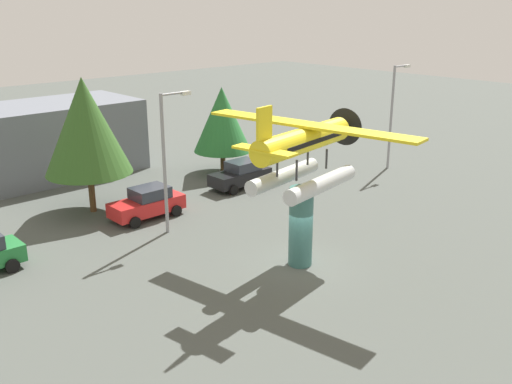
{
  "coord_description": "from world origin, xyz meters",
  "views": [
    {
      "loc": [
        -17.98,
        -16.37,
        11.53
      ],
      "look_at": [
        0.0,
        3.0,
        2.8
      ],
      "focal_mm": 40.16,
      "sensor_mm": 36.0,
      "label": 1
    }
  ],
  "objects": [
    {
      "name": "car_far_black",
      "position": [
        5.76,
        10.66,
        0.88
      ],
      "size": [
        4.2,
        2.02,
        1.76
      ],
      "rotation": [
        0.0,
        0.0,
        3.14
      ],
      "color": "black",
      "rests_on": "ground"
    },
    {
      "name": "streetlight_primary",
      "position": [
        -2.05,
        7.45,
        4.3
      ],
      "size": [
        1.84,
        0.28,
        7.35
      ],
      "color": "gray",
      "rests_on": "ground"
    },
    {
      "name": "car_mid_red",
      "position": [
        -1.81,
        10.01,
        0.88
      ],
      "size": [
        4.2,
        2.02,
        1.76
      ],
      "rotation": [
        0.0,
        0.0,
        3.14
      ],
      "color": "red",
      "rests_on": "ground"
    },
    {
      "name": "floatplane_monument",
      "position": [
        0.13,
        0.02,
        5.41
      ],
      "size": [
        7.1,
        10.44,
        4.0
      ],
      "rotation": [
        0.0,
        0.0,
        0.16
      ],
      "color": "silver",
      "rests_on": "display_pedestal"
    },
    {
      "name": "display_pedestal",
      "position": [
        0.0,
        0.0,
        1.87
      ],
      "size": [
        1.1,
        1.1,
        3.74
      ],
      "primitive_type": "cylinder",
      "color": "#386B66",
      "rests_on": "ground"
    },
    {
      "name": "ground_plane",
      "position": [
        0.0,
        0.0,
        0.0
      ],
      "size": [
        140.0,
        140.0,
        0.0
      ],
      "primitive_type": "plane",
      "color": "#4C514C"
    },
    {
      "name": "tree_east",
      "position": [
        -3.6,
        13.07,
        5.04
      ],
      "size": [
        4.88,
        4.88,
        7.76
      ],
      "color": "brown",
      "rests_on": "ground"
    },
    {
      "name": "tree_center_back",
      "position": [
        7.15,
        14.18,
        3.83
      ],
      "size": [
        4.06,
        4.06,
        6.09
      ],
      "color": "brown",
      "rests_on": "ground"
    },
    {
      "name": "storefront_building",
      "position": [
        -1.8,
        22.0,
        2.51
      ],
      "size": [
        11.53,
        6.51,
        5.03
      ],
      "primitive_type": "cube",
      "color": "slate",
      "rests_on": "ground"
    },
    {
      "name": "streetlight_secondary",
      "position": [
        16.97,
        6.8,
        4.34
      ],
      "size": [
        1.84,
        0.28,
        7.42
      ],
      "color": "gray",
      "rests_on": "ground"
    }
  ]
}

